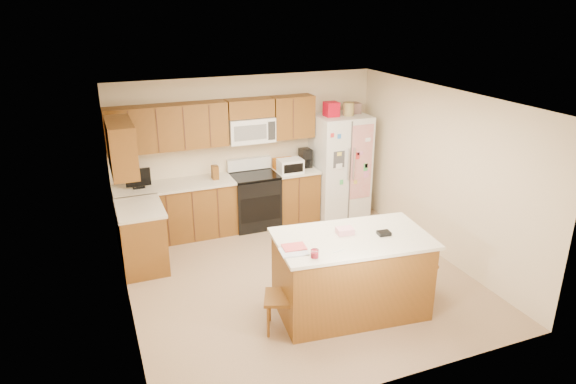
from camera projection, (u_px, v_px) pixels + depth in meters
name	position (u px, v px, depth m)	size (l,w,h in m)	color
ground	(299.00, 278.00, 7.16)	(4.50, 4.50, 0.00)	#826B54
room_shell	(300.00, 180.00, 6.65)	(4.60, 4.60, 2.52)	beige
cabinetry	(197.00, 185.00, 8.05)	(3.36, 1.56, 2.15)	brown
stove	(254.00, 199.00, 8.67)	(0.76, 0.65, 1.13)	black
refrigerator	(340.00, 165.00, 9.01)	(0.90, 0.79, 2.04)	white
island	(351.00, 274.00, 6.25)	(1.93, 1.26, 1.09)	brown
windsor_chair_left	(283.00, 297.00, 5.90)	(0.50, 0.51, 0.92)	brown
windsor_chair_back	(332.00, 253.00, 6.83)	(0.52, 0.50, 0.99)	brown
windsor_chair_right	(418.00, 267.00, 6.61)	(0.48, 0.49, 0.87)	brown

